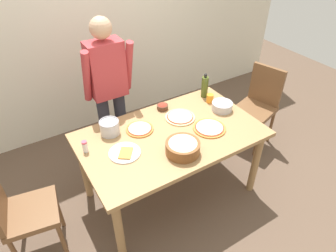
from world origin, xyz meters
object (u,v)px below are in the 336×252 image
pizza_cooked_on_tray (140,129)px  mixing_bowl_steel (222,106)px  pizza_second_cooked (209,128)px  chair_wooden_left (18,210)px  cup_orange (210,98)px  pizza_raw_on_board (180,117)px  salt_shaker (85,147)px  plate_with_slice (125,153)px  olive_oil_bottle (205,87)px  person_cook (109,87)px  steel_pot (110,127)px  dining_table (171,141)px  small_sauce_bowl (162,106)px  chair_wooden_right (259,102)px  popcorn_bowl (183,147)px

pizza_cooked_on_tray → mixing_bowl_steel: size_ratio=1.23×
pizza_second_cooked → chair_wooden_left: bearing=173.9°
cup_orange → pizza_second_cooked: bearing=-128.3°
pizza_raw_on_board → mixing_bowl_steel: size_ratio=1.41×
chair_wooden_left → salt_shaker: (0.60, 0.11, 0.27)m
chair_wooden_left → pizza_second_cooked: chair_wooden_left is taller
plate_with_slice → olive_oil_bottle: (1.09, 0.38, 0.11)m
person_cook → salt_shaker: 0.77m
steel_pot → salt_shaker: 0.29m
person_cook → steel_pot: (-0.20, -0.47, -0.11)m
salt_shaker → cup_orange: bearing=3.0°
dining_table → cup_orange: (0.61, 0.23, 0.13)m
mixing_bowl_steel → small_sauce_bowl: bearing=146.9°
cup_orange → salt_shaker: 1.33m
pizza_raw_on_board → chair_wooden_right: bearing=1.6°
olive_oil_bottle → small_sauce_bowl: bearing=177.5°
dining_table → chair_wooden_right: 1.34m
chair_wooden_right → chair_wooden_left: bearing=-177.0°
dining_table → pizza_second_cooked: (0.33, -0.12, 0.10)m
popcorn_bowl → pizza_second_cooked: bearing=19.6°
person_cook → pizza_raw_on_board: person_cook is taller
mixing_bowl_steel → olive_oil_bottle: (0.01, 0.30, 0.07)m
chair_wooden_right → olive_oil_bottle: bearing=166.5°
chair_wooden_left → steel_pot: chair_wooden_left is taller
chair_wooden_left → pizza_raw_on_board: 1.54m
pizza_cooked_on_tray → cup_orange: size_ratio=2.89×
dining_table → pizza_second_cooked: 0.37m
plate_with_slice → mixing_bowl_steel: size_ratio=1.30×
plate_with_slice → small_sauce_bowl: small_sauce_bowl is taller
chair_wooden_left → small_sauce_bowl: (1.46, 0.32, 0.25)m
dining_table → small_sauce_bowl: 0.42m
dining_table → salt_shaker: size_ratio=15.09×
plate_with_slice → chair_wooden_left: bearing=174.8°
popcorn_bowl → small_sauce_bowl: (0.19, 0.64, -0.03)m
olive_oil_bottle → salt_shaker: size_ratio=2.42×
small_sauce_bowl → olive_oil_bottle: 0.50m
dining_table → steel_pot: steel_pot is taller
pizza_raw_on_board → salt_shaker: bearing=179.6°
small_sauce_bowl → steel_pot: 0.60m
cup_orange → dining_table: bearing=-159.1°
mixing_bowl_steel → olive_oil_bottle: 0.30m
chair_wooden_left → salt_shaker: chair_wooden_left is taller
pizza_second_cooked → olive_oil_bottle: (0.30, 0.48, 0.10)m
chair_wooden_left → mixing_bowl_steel: size_ratio=4.75×
pizza_cooked_on_tray → popcorn_bowl: 0.48m
olive_oil_bottle → steel_pot: size_ratio=1.48×
dining_table → mixing_bowl_steel: mixing_bowl_steel is taller
dining_table → pizza_raw_on_board: size_ratio=5.68×
person_cook → pizza_cooked_on_tray: bearing=-86.0°
chair_wooden_right → steel_pot: size_ratio=5.48×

